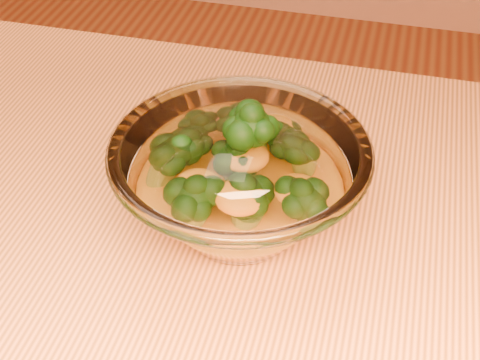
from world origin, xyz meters
name	(u,v)px	position (x,y,z in m)	size (l,w,h in m)	color
glass_bowl	(240,184)	(0.11, 0.12, 0.80)	(0.20, 0.20, 0.09)	white
cheese_sauce	(240,202)	(0.11, 0.12, 0.78)	(0.12, 0.12, 0.03)	orange
broccoli_heap	(236,164)	(0.11, 0.13, 0.81)	(0.15, 0.13, 0.08)	black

